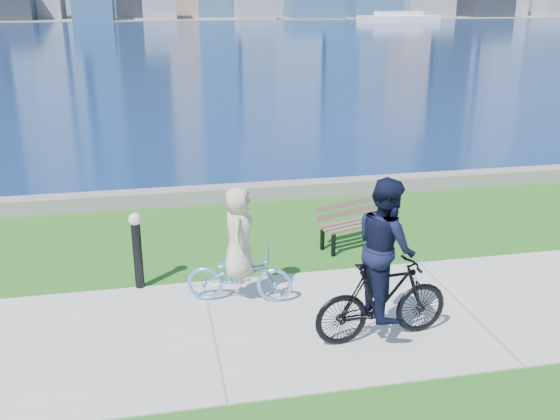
# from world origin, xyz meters

# --- Properties ---
(ground) EXTENTS (320.00, 320.00, 0.00)m
(ground) POSITION_xyz_m (0.00, 0.00, 0.00)
(ground) COLOR #205B17
(ground) RESTS_ON ground
(concrete_path) EXTENTS (80.00, 3.50, 0.02)m
(concrete_path) POSITION_xyz_m (0.00, 0.00, 0.01)
(concrete_path) COLOR #ACACA7
(concrete_path) RESTS_ON ground
(seawall) EXTENTS (90.00, 0.50, 0.35)m
(seawall) POSITION_xyz_m (0.00, 6.20, 0.17)
(seawall) COLOR slate
(seawall) RESTS_ON ground
(bay_water) EXTENTS (320.00, 131.00, 0.01)m
(bay_water) POSITION_xyz_m (0.00, 72.00, 0.00)
(bay_water) COLOR #0C2351
(bay_water) RESTS_ON ground
(far_shore) EXTENTS (320.00, 30.00, 0.12)m
(far_shore) POSITION_xyz_m (0.00, 130.00, 0.06)
(far_shore) COLOR slate
(far_shore) RESTS_ON ground
(ferry_far) EXTENTS (14.03, 4.01, 1.90)m
(ferry_far) POSITION_xyz_m (38.47, 99.16, 0.79)
(ferry_far) COLOR white
(ferry_far) RESTS_ON ground
(park_bench) EXTENTS (1.76, 1.08, 0.86)m
(park_bench) POSITION_xyz_m (-0.86, 2.90, 0.53)
(park_bench) COLOR black
(park_bench) RESTS_ON ground
(bollard_lamp) EXTENTS (0.22, 0.22, 1.35)m
(bollard_lamp) POSITION_xyz_m (-5.06, 1.75, 0.77)
(bollard_lamp) COLOR black
(bollard_lamp) RESTS_ON ground
(cyclist_woman) EXTENTS (0.99, 1.80, 1.92)m
(cyclist_woman) POSITION_xyz_m (-3.46, 0.92, 0.73)
(cyclist_woman) COLOR #60AFEA
(cyclist_woman) RESTS_ON ground
(cyclist_man) EXTENTS (0.82, 2.06, 2.41)m
(cyclist_man) POSITION_xyz_m (-1.64, -0.66, 1.03)
(cyclist_man) COLOR black
(cyclist_man) RESTS_ON ground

